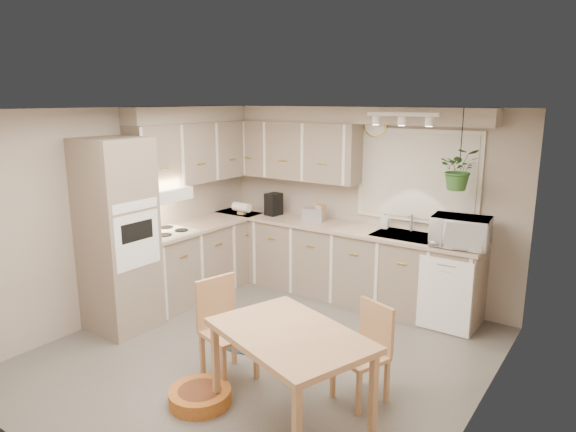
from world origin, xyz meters
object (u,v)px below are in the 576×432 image
object	(u,v)px
pet_bed	(200,396)
microwave	(461,228)
dining_table	(290,378)
chair_left	(229,331)
chair_back	(360,354)
braided_rug	(257,334)

from	to	relation	value
pet_bed	microwave	world-z (taller)	microwave
dining_table	pet_bed	xyz separation A→B (m)	(-0.77, -0.21, -0.32)
dining_table	pet_bed	world-z (taller)	dining_table
microwave	chair_left	bearing A→B (deg)	-127.98
pet_bed	chair_left	bearing A→B (deg)	98.59
chair_back	microwave	size ratio (longest dim) A/B	1.40
dining_table	microwave	size ratio (longest dim) A/B	2.06
dining_table	braided_rug	size ratio (longest dim) A/B	0.98
braided_rug	pet_bed	bearing A→B (deg)	-72.52
braided_rug	pet_bed	world-z (taller)	pet_bed
dining_table	microwave	world-z (taller)	microwave
dining_table	microwave	distance (m)	2.62
chair_back	braided_rug	size ratio (longest dim) A/B	0.67
braided_rug	pet_bed	xyz separation A→B (m)	(0.40, -1.29, 0.06)
chair_left	braided_rug	bearing A→B (deg)	-143.47
chair_back	braided_rug	xyz separation A→B (m)	(-1.47, 0.47, -0.41)
chair_left	chair_back	xyz separation A→B (m)	(1.14, 0.36, -0.04)
microwave	dining_table	bearing A→B (deg)	-108.42
dining_table	pet_bed	size ratio (longest dim) A/B	2.33
braided_rug	chair_back	bearing A→B (deg)	-17.81
dining_table	microwave	bearing A→B (deg)	78.04
braided_rug	pet_bed	size ratio (longest dim) A/B	2.38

